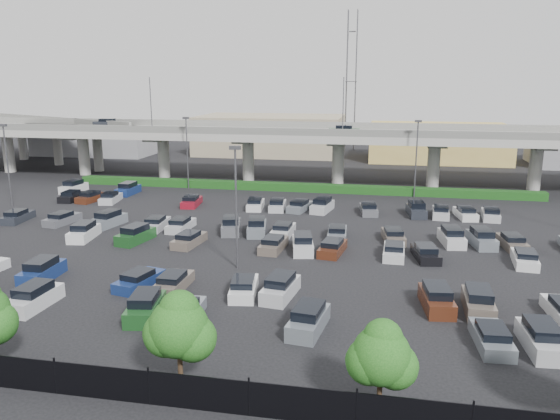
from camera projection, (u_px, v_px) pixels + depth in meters
The scene contains 10 objects.
ground at pixel (259, 241), 53.61m from camera, with size 280.00×280.00×0.00m, color black.
overpass at pixel (304, 137), 82.57m from camera, with size 150.00×13.00×15.80m.
on_ramp at pixel (40, 126), 102.61m from camera, with size 50.93×30.13×8.80m.
hedge at pixel (298, 187), 77.36m from camera, with size 66.00×1.60×1.10m, color #123F14.
fence at pixel (129, 385), 26.66m from camera, with size 70.00×0.10×2.00m.
tree_row at pixel (153, 324), 27.32m from camera, with size 65.07×3.66×5.94m.
parked_cars at pixel (240, 244), 50.43m from camera, with size 63.04×41.61×1.67m.
light_poles at pixel (223, 174), 54.81m from camera, with size 66.90×48.38×10.30m.
distant_buildings at pixel (387, 139), 109.52m from camera, with size 138.00×24.00×9.00m.
comm_tower at pixel (351, 79), 119.91m from camera, with size 2.40×2.40×30.00m.
Camera 1 is at (11.69, -50.11, 15.48)m, focal length 35.00 mm.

